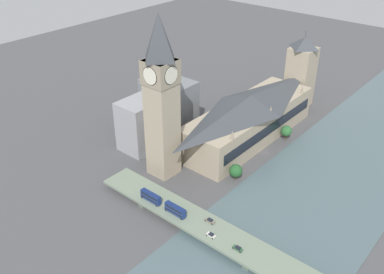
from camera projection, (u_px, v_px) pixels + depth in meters
ground_plane at (266, 153)px, 241.80m from camera, size 600.00×600.00×0.00m
river_water at (332, 179)px, 219.38m from camera, size 67.76×360.00×0.30m
parliament_hall at (249, 117)px, 250.07m from camera, size 29.51×96.80×27.43m
clock_tower at (161, 95)px, 203.41m from camera, size 14.17×14.17×83.42m
victoria_tower at (301, 72)px, 284.84m from camera, size 15.71×15.71×51.29m
road_bridge at (255, 255)px, 169.58m from camera, size 167.52×15.41×4.18m
double_decker_bus_lead at (175, 210)px, 188.35m from camera, size 10.94×2.48×4.57m
double_decker_bus_mid at (151, 197)px, 196.23m from camera, size 11.27×2.48×4.61m
car_northbound_lead at (210, 221)px, 184.70m from camera, size 4.67×1.80×1.50m
car_northbound_tail at (211, 235)px, 177.01m from camera, size 4.05×1.89×1.39m
car_southbound_lead at (238, 248)px, 170.47m from camera, size 4.31×1.79×1.36m
city_block_west at (141, 125)px, 240.16m from camera, size 18.39×23.43×29.11m
city_block_center at (169, 105)px, 257.87m from camera, size 30.84×20.49×32.22m
city_block_east at (172, 99)px, 271.61m from camera, size 19.41×15.80×27.25m
tree_embankment_near at (236, 171)px, 216.73m from camera, size 6.83×6.83×8.78m
tree_embankment_mid at (286, 131)px, 251.15m from camera, size 6.49×6.49×9.33m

